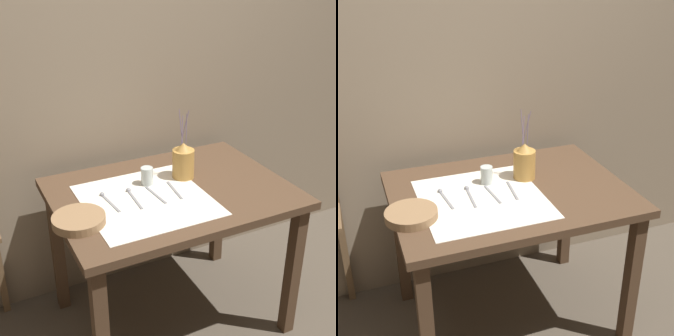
{
  "view_description": "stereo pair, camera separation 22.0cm",
  "coord_description": "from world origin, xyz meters",
  "views": [
    {
      "loc": [
        -0.91,
        -1.79,
        1.85
      ],
      "look_at": [
        -0.02,
        0.0,
        0.91
      ],
      "focal_mm": 50.0,
      "sensor_mm": 36.0,
      "label": 1
    },
    {
      "loc": [
        -0.71,
        -1.87,
        1.85
      ],
      "look_at": [
        -0.02,
        0.0,
        0.91
      ],
      "focal_mm": 50.0,
      "sensor_mm": 36.0,
      "label": 2
    }
  ],
  "objects": [
    {
      "name": "ground_plane",
      "position": [
        0.0,
        0.0,
        0.0
      ],
      "size": [
        12.0,
        12.0,
        0.0
      ],
      "primitive_type": "plane",
      "color": "brown"
    },
    {
      "name": "stone_wall_back",
      "position": [
        0.0,
        0.53,
        1.2
      ],
      "size": [
        7.0,
        0.06,
        2.4
      ],
      "color": "gray",
      "rests_on": "ground_plane"
    },
    {
      "name": "wooden_table",
      "position": [
        0.0,
        0.0,
        0.68
      ],
      "size": [
        1.13,
        0.83,
        0.79
      ],
      "color": "#4C3523",
      "rests_on": "ground_plane"
    },
    {
      "name": "linen_cloth",
      "position": [
        -0.15,
        -0.04,
        0.79
      ],
      "size": [
        0.57,
        0.58,
        0.0
      ],
      "color": "silver",
      "rests_on": "wooden_table"
    },
    {
      "name": "pitcher_with_flowers",
      "position": [
        0.11,
        0.09,
        0.88
      ],
      "size": [
        0.11,
        0.11,
        0.36
      ],
      "color": "#B7843D",
      "rests_on": "wooden_table"
    },
    {
      "name": "wooden_bowl",
      "position": [
        -0.49,
        -0.1,
        0.81
      ],
      "size": [
        0.23,
        0.23,
        0.04
      ],
      "color": "#8E6B47",
      "rests_on": "wooden_table"
    },
    {
      "name": "glass_tumbler_near",
      "position": [
        -0.08,
        0.1,
        0.84
      ],
      "size": [
        0.06,
        0.06,
        0.09
      ],
      "color": "#B7C1BC",
      "rests_on": "wooden_table"
    },
    {
      "name": "spoon_inner",
      "position": [
        -0.32,
        0.05,
        0.8
      ],
      "size": [
        0.04,
        0.2,
        0.02
      ],
      "color": "gray",
      "rests_on": "wooden_table"
    },
    {
      "name": "spoon_outer",
      "position": [
        -0.2,
        0.04,
        0.8
      ],
      "size": [
        0.03,
        0.2,
        0.02
      ],
      "color": "gray",
      "rests_on": "wooden_table"
    },
    {
      "name": "fork_outer",
      "position": [
        -0.09,
        -0.02,
        0.8
      ],
      "size": [
        0.03,
        0.19,
        0.0
      ],
      "color": "gray",
      "rests_on": "wooden_table"
    },
    {
      "name": "fork_inner",
      "position": [
        0.01,
        -0.02,
        0.8
      ],
      "size": [
        0.03,
        0.19,
        0.0
      ],
      "color": "gray",
      "rests_on": "wooden_table"
    }
  ]
}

